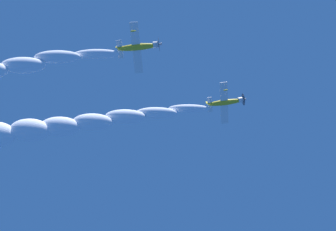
{
  "coord_description": "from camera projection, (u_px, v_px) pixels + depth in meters",
  "views": [
    {
      "loc": [
        -2.38,
        -44.88,
        1.65
      ],
      "look_at": [
        -8.29,
        -0.75,
        54.05
      ],
      "focal_mm": 43.28,
      "sensor_mm": 36.0,
      "label": 1
    }
  ],
  "objects": [
    {
      "name": "airplane_lead",
      "position": [
        226.0,
        102.0,
        70.14
      ],
      "size": [
        7.05,
        7.59,
        3.16
      ],
      "color": "gold"
    },
    {
      "name": "airplane_left_wingman",
      "position": [
        139.0,
        47.0,
        60.76
      ],
      "size": [
        7.04,
        7.44,
        3.33
      ],
      "color": "gold"
    },
    {
      "name": "smoke_trail_lead",
      "position": [
        53.0,
        127.0,
        69.0
      ],
      "size": [
        40.6,
        5.06,
        7.61
      ],
      "color": "white"
    }
  ]
}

